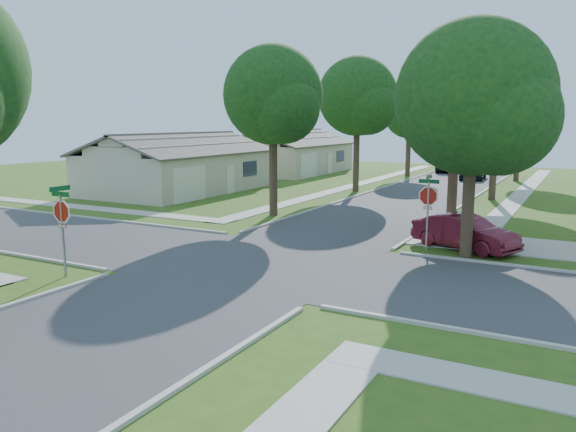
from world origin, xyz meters
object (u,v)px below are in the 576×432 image
at_px(car_driveway, 465,232).
at_px(car_curb_west, 447,165).
at_px(tree_e_near, 458,107).
at_px(tree_w_far, 410,116).
at_px(tree_e_far, 521,109).
at_px(house_nw_near, 179,170).
at_px(house_nw_far, 290,157).
at_px(tree_w_mid, 358,100).
at_px(tree_w_near, 274,100).
at_px(tree_ne_corner, 475,105).
at_px(car_curb_east, 473,170).
at_px(stop_sign_sw, 62,215).
at_px(stop_sign_ne, 428,199).
at_px(tree_e_mid, 499,101).

height_order(car_driveway, car_curb_west, car_driveway).
xyz_separation_m(tree_e_near, tree_w_far, (-9.40, 25.00, -0.14)).
height_order(tree_e_far, car_curb_west, tree_e_far).
distance_m(tree_e_near, car_driveway, 6.19).
xyz_separation_m(car_driveway, car_curb_west, (-8.44, 34.29, -0.01)).
xyz_separation_m(tree_w_far, house_nw_near, (-11.34, -19.01, -3.99)).
height_order(house_nw_near, house_nw_far, same).
bearing_deg(tree_w_mid, tree_w_far, 90.05).
xyz_separation_m(tree_w_near, car_curb_west, (2.20, 30.79, -5.44)).
xyz_separation_m(tree_ne_corner, car_driveway, (-0.36, 1.29, -4.90)).
bearing_deg(tree_e_far, car_curb_west, 141.19).
distance_m(tree_e_near, house_nw_far, 31.24).
distance_m(tree_e_far, house_nw_near, 28.49).
relative_size(tree_w_mid, car_curb_east, 1.99).
height_order(stop_sign_sw, tree_ne_corner, tree_ne_corner).
height_order(stop_sign_ne, tree_ne_corner, tree_ne_corner).
height_order(tree_e_far, tree_w_near, tree_w_near).
distance_m(tree_e_far, car_driveway, 29.02).
bearing_deg(car_driveway, tree_w_far, 43.03).
xyz_separation_m(stop_sign_sw, house_nw_far, (-11.29, 36.70, -0.51)).
relative_size(stop_sign_sw, stop_sign_ne, 1.00).
xyz_separation_m(stop_sign_sw, tree_e_far, (9.45, 38.71, 3.95)).
height_order(tree_e_near, tree_w_near, tree_w_near).
height_order(tree_w_near, house_nw_far, tree_w_near).
height_order(tree_w_mid, car_curb_west, tree_w_mid).
bearing_deg(tree_w_far, tree_e_near, -69.39).
relative_size(house_nw_near, car_curb_west, 2.91).
distance_m(tree_e_near, car_curb_east, 25.50).
bearing_deg(stop_sign_sw, car_curb_east, 81.29).
distance_m(tree_w_mid, car_curb_west, 19.79).
bearing_deg(house_nw_near, car_driveway, -23.36).
xyz_separation_m(stop_sign_sw, house_nw_near, (-11.29, 19.70, -0.51)).
xyz_separation_m(tree_e_mid, tree_w_far, (-9.41, 13.00, -0.75)).
distance_m(tree_w_mid, tree_ne_corner, 20.10).
bearing_deg(car_driveway, tree_e_near, 42.15).
bearing_deg(car_curb_east, stop_sign_sw, -102.12).
height_order(tree_w_mid, car_driveway, tree_w_mid).
height_order(stop_sign_ne, car_driveway, stop_sign_ne).
bearing_deg(tree_w_near, tree_w_mid, 89.98).
relative_size(tree_ne_corner, car_curb_west, 1.85).
height_order(stop_sign_ne, house_nw_near, house_nw_near).
relative_size(tree_w_far, house_nw_near, 0.59).
bearing_deg(tree_e_mid, tree_w_far, 125.90).
bearing_deg(stop_sign_ne, stop_sign_sw, -135.00).
bearing_deg(tree_e_near, tree_w_near, 180.00).
xyz_separation_m(tree_e_mid, tree_e_far, (-0.00, 13.00, -0.27)).
relative_size(car_driveway, car_curb_west, 0.90).
height_order(stop_sign_ne, tree_e_mid, tree_e_mid).
distance_m(tree_e_near, tree_ne_corner, 5.06).
relative_size(tree_e_far, house_nw_near, 0.64).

